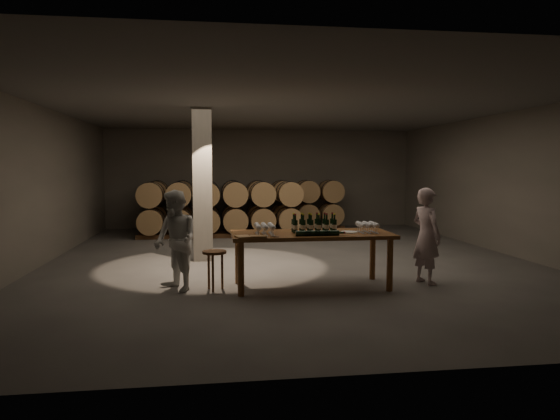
{
  "coord_description": "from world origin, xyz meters",
  "views": [
    {
      "loc": [
        -1.6,
        -10.42,
        1.95
      ],
      "look_at": [
        -0.24,
        -0.4,
        1.1
      ],
      "focal_mm": 32.0,
      "sensor_mm": 36.0,
      "label": 1
    }
  ],
  "objects": [
    {
      "name": "room",
      "position": [
        -1.8,
        0.2,
        1.6
      ],
      "size": [
        12.0,
        12.0,
        12.0
      ],
      "color": "#4D4B48",
      "rests_on": "ground"
    },
    {
      "name": "tasting_table",
      "position": [
        0.0,
        -2.5,
        0.8
      ],
      "size": [
        2.6,
        1.1,
        0.9
      ],
      "color": "brown",
      "rests_on": "ground"
    },
    {
      "name": "barrel_stack_back",
      "position": [
        -0.57,
        5.2,
        0.83
      ],
      "size": [
        6.26,
        0.95,
        1.57
      ],
      "color": "#52341C",
      "rests_on": "ground"
    },
    {
      "name": "barrel_stack_front",
      "position": [
        -1.35,
        3.8,
        0.83
      ],
      "size": [
        4.7,
        0.95,
        1.57
      ],
      "color": "#52341C",
      "rests_on": "ground"
    },
    {
      "name": "bottle_cluster",
      "position": [
        0.05,
        -2.44,
        1.01
      ],
      "size": [
        0.73,
        0.23,
        0.32
      ],
      "color": "black",
      "rests_on": "tasting_table"
    },
    {
      "name": "lying_bottles",
      "position": [
        0.03,
        -2.88,
        0.94
      ],
      "size": [
        0.79,
        0.09,
        0.09
      ],
      "color": "black",
      "rests_on": "tasting_table"
    },
    {
      "name": "glass_cluster_left",
      "position": [
        -0.78,
        -2.58,
        1.02
      ],
      "size": [
        0.3,
        0.52,
        0.17
      ],
      "color": "silver",
      "rests_on": "tasting_table"
    },
    {
      "name": "glass_cluster_right",
      "position": [
        0.92,
        -2.56,
        1.02
      ],
      "size": [
        0.3,
        0.41,
        0.17
      ],
      "color": "silver",
      "rests_on": "tasting_table"
    },
    {
      "name": "plate",
      "position": [
        0.62,
        -2.55,
        0.91
      ],
      "size": [
        0.28,
        0.28,
        0.02
      ],
      "primitive_type": "cylinder",
      "color": "white",
      "rests_on": "tasting_table"
    },
    {
      "name": "notebook_near",
      "position": [
        -0.91,
        -2.94,
        0.92
      ],
      "size": [
        0.25,
        0.2,
        0.03
      ],
      "primitive_type": "cube",
      "rotation": [
        0.0,
        0.0,
        -0.04
      ],
      "color": "olive",
      "rests_on": "tasting_table"
    },
    {
      "name": "notebook_corner",
      "position": [
        -1.14,
        -2.91,
        0.91
      ],
      "size": [
        0.26,
        0.31,
        0.02
      ],
      "primitive_type": "cube",
      "rotation": [
        0.0,
        0.0,
        0.2
      ],
      "color": "olive",
      "rests_on": "tasting_table"
    },
    {
      "name": "pen",
      "position": [
        -0.66,
        -2.95,
        0.91
      ],
      "size": [
        0.13,
        0.04,
        0.01
      ],
      "primitive_type": "cylinder",
      "rotation": [
        0.0,
        1.57,
        -0.26
      ],
      "color": "black",
      "rests_on": "tasting_table"
    },
    {
      "name": "stool",
      "position": [
        -1.58,
        -2.48,
        0.52
      ],
      "size": [
        0.38,
        0.38,
        0.63
      ],
      "rotation": [
        0.0,
        0.0,
        -0.22
      ],
      "color": "#52341C",
      "rests_on": "ground"
    },
    {
      "name": "person_man",
      "position": [
        1.98,
        -2.49,
        0.81
      ],
      "size": [
        0.57,
        0.69,
        1.63
      ],
      "primitive_type": "imported",
      "rotation": [
        0.0,
        0.0,
        1.92
      ],
      "color": "beige",
      "rests_on": "ground"
    },
    {
      "name": "person_woman",
      "position": [
        -2.18,
        -2.45,
        0.8
      ],
      "size": [
        0.94,
        0.99,
        1.61
      ],
      "primitive_type": "imported",
      "rotation": [
        0.0,
        0.0,
        -0.99
      ],
      "color": "silver",
      "rests_on": "ground"
    }
  ]
}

